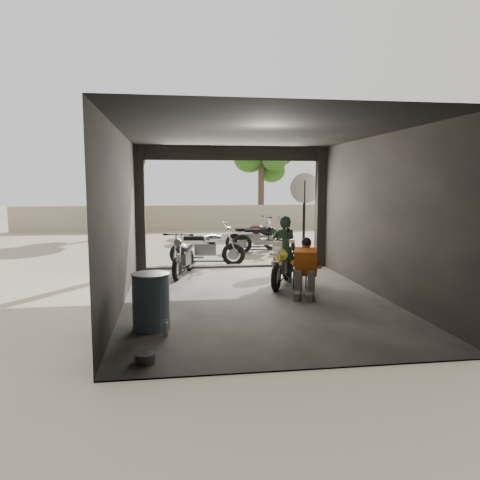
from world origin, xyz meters
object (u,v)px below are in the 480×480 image
object	(u,v)px
left_bike	(183,254)
sign_post	(304,202)
outside_bike_c	(264,236)
stool	(302,274)
mechanic	(305,269)
outside_bike_b	(253,234)
helmet	(301,265)
outside_bike_a	(207,244)
oil_drum	(151,302)
main_bike	(282,261)
rider	(284,250)

from	to	relation	value
left_bike	sign_post	distance (m)	3.95
outside_bike_c	stool	size ratio (longest dim) A/B	3.88
outside_bike_c	stool	xyz separation A→B (m)	(-0.25, -5.33, -0.21)
mechanic	stool	world-z (taller)	mechanic
outside_bike_b	stool	bearing A→B (deg)	166.75
helmet	sign_post	world-z (taller)	sign_post
outside_bike_b	helmet	world-z (taller)	outside_bike_b
outside_bike_a	left_bike	bearing A→B (deg)	159.60
outside_bike_c	helmet	bearing A→B (deg)	-173.76
left_bike	stool	bearing A→B (deg)	-25.17
helmet	stool	bearing A→B (deg)	-93.01
outside_bike_a	outside_bike_b	bearing A→B (deg)	-25.73
outside_bike_a	oil_drum	bearing A→B (deg)	174.31
outside_bike_b	oil_drum	world-z (taller)	outside_bike_b
outside_bike_a	mechanic	distance (m)	4.21
main_bike	outside_bike_c	bearing A→B (deg)	107.64
outside_bike_a	mechanic	bearing A→B (deg)	-149.82
outside_bike_b	sign_post	size ratio (longest dim) A/B	0.67
helmet	rider	bearing A→B (deg)	85.16
sign_post	main_bike	bearing A→B (deg)	-99.39
mechanic	oil_drum	world-z (taller)	mechanic
mechanic	outside_bike_c	bearing A→B (deg)	107.71
outside_bike_c	helmet	xyz separation A→B (m)	(-0.26, -5.31, -0.02)
left_bike	outside_bike_c	world-z (taller)	outside_bike_c
outside_bike_b	helmet	xyz separation A→B (m)	(-0.03, -5.96, -0.01)
stool	helmet	world-z (taller)	helmet
outside_bike_a	helmet	size ratio (longest dim) A/B	6.78
stool	left_bike	bearing A→B (deg)	139.46
main_bike	rider	xyz separation A→B (m)	(0.10, 0.22, 0.22)
main_bike	outside_bike_a	xyz separation A→B (m)	(-1.43, 2.71, 0.06)
rider	stool	xyz separation A→B (m)	(0.18, -0.84, -0.39)
stool	oil_drum	world-z (taller)	oil_drum
helmet	mechanic	bearing A→B (deg)	-115.62
outside_bike_c	helmet	world-z (taller)	outside_bike_c
left_bike	mechanic	bearing A→B (deg)	-33.01
left_bike	oil_drum	distance (m)	4.25
main_bike	outside_bike_a	bearing A→B (deg)	141.92
mechanic	helmet	size ratio (longest dim) A/B	4.33
sign_post	outside_bike_c	bearing A→B (deg)	129.56
main_bike	stool	size ratio (longest dim) A/B	3.70
stool	rider	bearing A→B (deg)	102.33
left_bike	outside_bike_b	distance (m)	4.62
rider	oil_drum	size ratio (longest dim) A/B	1.75
left_bike	stool	distance (m)	3.16
mechanic	sign_post	xyz separation A→B (m)	(1.15, 4.09, 1.15)
left_bike	oil_drum	size ratio (longest dim) A/B	1.83
mechanic	oil_drum	distance (m)	3.33
left_bike	rider	world-z (taller)	rider
helmet	outside_bike_c	bearing A→B (deg)	70.11
outside_bike_b	oil_drum	bearing A→B (deg)	146.60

